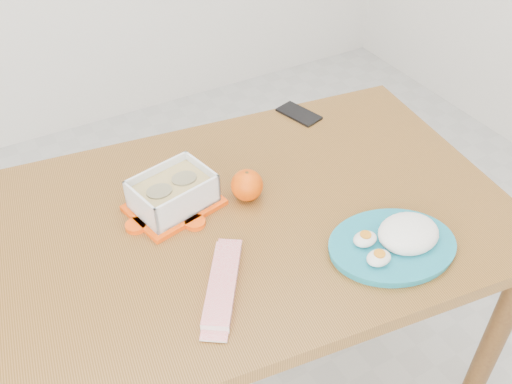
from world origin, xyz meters
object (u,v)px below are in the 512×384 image
rice_plate (398,240)px  food_container (173,193)px  orange_fruit (247,185)px  smartphone (299,114)px  dining_table (256,237)px

rice_plate → food_container: bearing=150.0°
orange_fruit → smartphone: bearing=38.9°
smartphone → rice_plate: bearing=-116.5°
food_container → rice_plate: food_container is taller
food_container → rice_plate: bearing=-56.8°
rice_plate → smartphone: rice_plate is taller
food_container → smartphone: bearing=9.9°
food_container → smartphone: 0.54m
dining_table → food_container: food_container is taller
dining_table → orange_fruit: 0.15m
food_container → smartphone: (0.50, 0.21, -0.04)m
orange_fruit → rice_plate: bearing=-56.6°
dining_table → orange_fruit: bearing=92.4°
orange_fruit → smartphone: orange_fruit is taller
dining_table → rice_plate: bearing=-43.9°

